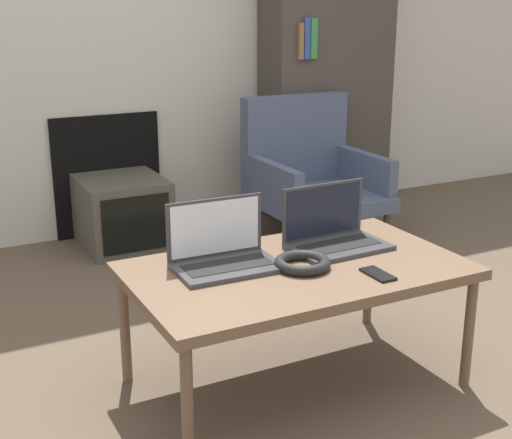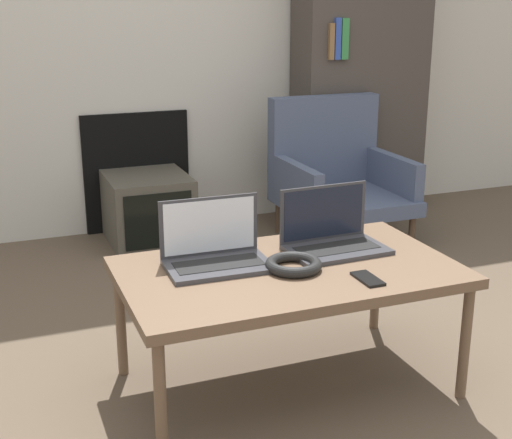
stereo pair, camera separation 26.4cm
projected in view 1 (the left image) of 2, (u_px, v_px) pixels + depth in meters
ground_plane at (320, 405)px, 2.40m from camera, size 14.00×14.00×0.00m
wall_back at (111, 3)px, 3.86m from camera, size 7.00×0.08×2.60m
table at (297, 275)px, 2.42m from camera, size 1.13×0.66×0.45m
laptop_left at (223, 252)px, 2.39m from camera, size 0.35×0.23×0.22m
laptop_right at (333, 233)px, 2.59m from camera, size 0.36×0.23×0.22m
headphones at (302, 263)px, 2.38m from camera, size 0.19×0.19×0.04m
phone at (378, 274)px, 2.32m from camera, size 0.06×0.13×0.01m
tv at (122, 212)px, 3.90m from camera, size 0.44×0.49×0.38m
armchair at (308, 170)px, 4.06m from camera, size 0.66×0.64×0.78m
bookshelf at (327, 70)px, 4.37m from camera, size 0.80×0.32×1.78m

